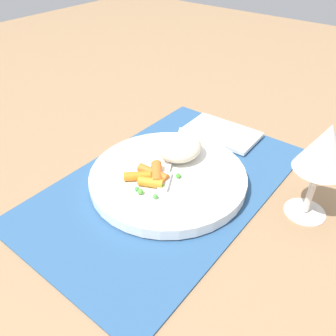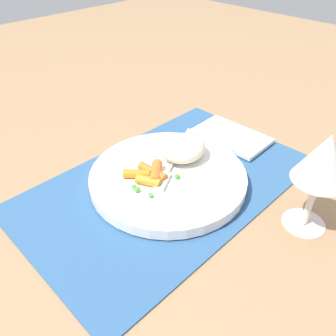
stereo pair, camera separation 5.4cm
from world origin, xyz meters
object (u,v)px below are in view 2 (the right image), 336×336
at_px(plate, 168,177).
at_px(carrot_portion, 150,174).
at_px(rice_mound, 183,148).
at_px(wine_glass, 324,162).
at_px(napkin, 231,136).
at_px(fork, 172,163).

distance_m(plate, carrot_portion, 0.04).
bearing_deg(rice_mound, wine_glass, 97.12).
relative_size(rice_mound, napkin, 0.57).
bearing_deg(rice_mound, carrot_portion, 1.85).
relative_size(wine_glass, napkin, 1.06).
bearing_deg(carrot_portion, fork, -179.32).
distance_m(plate, fork, 0.03).
distance_m(rice_mound, napkin, 0.14).
bearing_deg(carrot_portion, plate, 160.11).
relative_size(carrot_portion, wine_glass, 0.45).
bearing_deg(napkin, wine_glass, 62.91).
relative_size(rice_mound, carrot_portion, 1.20).
xyz_separation_m(plate, wine_glass, (-0.08, 0.21, 0.10)).
distance_m(plate, napkin, 0.19).
height_order(wine_glass, napkin, wine_glass).
bearing_deg(wine_glass, rice_mound, -82.88).
xyz_separation_m(rice_mound, wine_glass, (-0.03, 0.22, 0.07)).
relative_size(carrot_portion, napkin, 0.47).
bearing_deg(plate, wine_glass, 110.42).
height_order(rice_mound, carrot_portion, rice_mound).
height_order(plate, rice_mound, rice_mound).
height_order(fork, napkin, fork).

